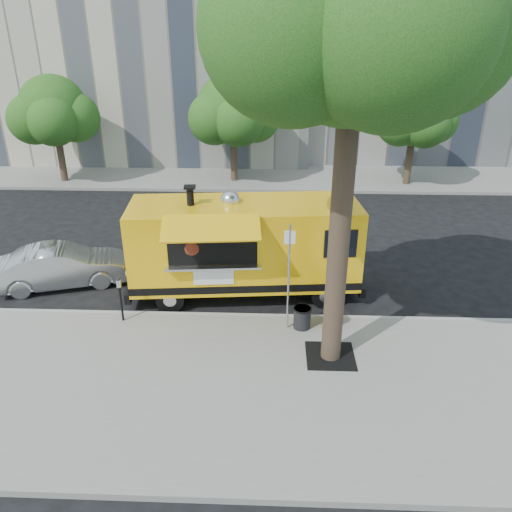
{
  "coord_description": "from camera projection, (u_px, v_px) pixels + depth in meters",
  "views": [
    {
      "loc": [
        1.15,
        -13.06,
        7.58
      ],
      "look_at": [
        0.65,
        0.0,
        1.56
      ],
      "focal_mm": 35.0,
      "sensor_mm": 36.0,
      "label": 1
    }
  ],
  "objects": [
    {
      "name": "street_tree",
      "position": [
        357.0,
        1.0,
        9.08
      ],
      "size": [
        4.68,
        4.68,
        10.27
      ],
      "color": "#33261C",
      "rests_on": "sidewalk"
    },
    {
      "name": "far_tree_a",
      "position": [
        54.0,
        110.0,
        24.99
      ],
      "size": [
        3.42,
        3.42,
        5.36
      ],
      "color": "#33261C",
      "rests_on": "far_sidewalk"
    },
    {
      "name": "trash_bin_left",
      "position": [
        302.0,
        317.0,
        13.42
      ],
      "size": [
        0.5,
        0.5,
        0.6
      ],
      "color": "black",
      "rests_on": "sidewalk"
    },
    {
      "name": "sidewalk",
      "position": [
        221.0,
        387.0,
        11.4
      ],
      "size": [
        60.0,
        6.0,
        0.15
      ],
      "primitive_type": "cube",
      "color": "gray",
      "rests_on": "ground"
    },
    {
      "name": "far_tree_b",
      "position": [
        233.0,
        109.0,
        25.02
      ],
      "size": [
        3.6,
        3.6,
        5.5
      ],
      "color": "#33261C",
      "rests_on": "far_sidewalk"
    },
    {
      "name": "sign_post",
      "position": [
        289.0,
        272.0,
        12.83
      ],
      "size": [
        0.28,
        0.06,
        3.0
      ],
      "color": "silver",
      "rests_on": "sidewalk"
    },
    {
      "name": "sedan",
      "position": [
        62.0,
        266.0,
        15.82
      ],
      "size": [
        4.25,
        2.54,
        1.32
      ],
      "primitive_type": "imported",
      "rotation": [
        0.0,
        0.0,
        1.88
      ],
      "color": "#ADB0B5",
      "rests_on": "ground"
    },
    {
      "name": "curb",
      "position": [
        232.0,
        317.0,
        14.19
      ],
      "size": [
        60.0,
        0.14,
        0.16
      ],
      "primitive_type": "cube",
      "color": "#999993",
      "rests_on": "ground"
    },
    {
      "name": "parking_meter",
      "position": [
        120.0,
        294.0,
        13.53
      ],
      "size": [
        0.11,
        0.11,
        1.33
      ],
      "color": "black",
      "rests_on": "sidewalk"
    },
    {
      "name": "tree_well",
      "position": [
        330.0,
        356.0,
        12.37
      ],
      "size": [
        1.2,
        1.2,
        0.02
      ],
      "primitive_type": "cube",
      "color": "black",
      "rests_on": "sidewalk"
    },
    {
      "name": "food_truck",
      "position": [
        244.0,
        246.0,
        14.89
      ],
      "size": [
        7.19,
        3.74,
        3.47
      ],
      "rotation": [
        0.0,
        0.0,
        0.09
      ],
      "color": "yellow",
      "rests_on": "ground"
    },
    {
      "name": "far_sidewalk",
      "position": [
        254.0,
        177.0,
        27.28
      ],
      "size": [
        60.0,
        5.0,
        0.15
      ],
      "primitive_type": "cube",
      "color": "gray",
      "rests_on": "ground"
    },
    {
      "name": "trash_bin_right",
      "position": [
        331.0,
        316.0,
        13.51
      ],
      "size": [
        0.45,
        0.45,
        0.54
      ],
      "color": "black",
      "rests_on": "sidewalk"
    },
    {
      "name": "far_tree_c",
      "position": [
        415.0,
        113.0,
        24.48
      ],
      "size": [
        3.24,
        3.24,
        5.21
      ],
      "color": "#33261C",
      "rests_on": "far_sidewalk"
    },
    {
      "name": "ground",
      "position": [
        235.0,
        302.0,
        15.06
      ],
      "size": [
        120.0,
        120.0,
        0.0
      ],
      "primitive_type": "plane",
      "color": "black",
      "rests_on": "ground"
    }
  ]
}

